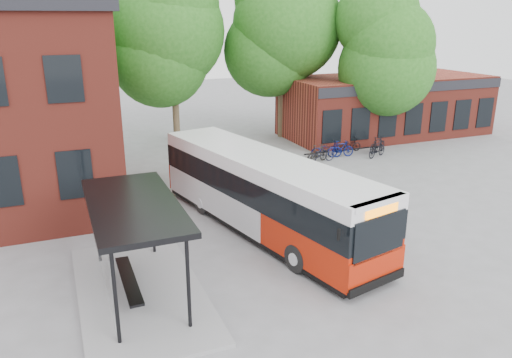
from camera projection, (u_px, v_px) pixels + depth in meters
name	position (u px, v px, depth m)	size (l,w,h in m)	color
ground	(266.00, 253.00, 17.30)	(100.00, 100.00, 0.00)	slate
shop_row	(385.00, 105.00, 34.40)	(14.00, 6.20, 4.00)	maroon
bus_shelter	(137.00, 249.00, 14.36)	(3.60, 7.00, 2.90)	black
bike_rail	(343.00, 153.00, 29.38)	(5.20, 0.10, 0.38)	black
tree_0	(53.00, 61.00, 27.53)	(7.92, 7.92, 11.00)	#1F5717
tree_1	(173.00, 61.00, 31.02)	(7.92, 7.92, 10.40)	#1F5717
tree_2	(282.00, 54.00, 32.57)	(7.92, 7.92, 11.00)	#1F5717
tree_3	(382.00, 70.00, 31.11)	(7.04, 7.04, 9.28)	#1F5717
city_bus	(263.00, 194.00, 18.76)	(2.45, 11.50, 2.92)	#A91B06
bicycle_0	(321.00, 154.00, 28.13)	(0.59, 1.69, 0.89)	#1F202A
bicycle_1	(318.00, 153.00, 28.02)	(0.48, 1.71, 1.03)	black
bicycle_2	(327.00, 149.00, 28.96)	(0.64, 1.84, 0.97)	#070F47
bicycle_3	(341.00, 149.00, 29.09)	(0.46, 1.62, 0.98)	#0D1653
bicycle_4	(349.00, 145.00, 30.29)	(0.55, 1.59, 0.84)	black
bicycle_5	(377.00, 149.00, 29.04)	(0.47, 1.68, 1.01)	black
bicycle_7	(377.00, 145.00, 30.04)	(0.47, 1.65, 0.99)	black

